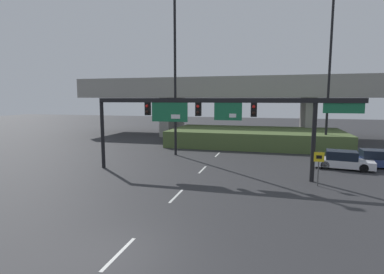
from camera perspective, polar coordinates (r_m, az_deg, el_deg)
The scene contains 10 objects.
ground_plane at distance 11.79m, azimuth -13.38°, elevation -20.46°, with size 160.00×160.00×0.00m, color #2D2D30.
lane_markings at distance 26.47m, azimuth 3.62°, elevation -4.62°, with size 0.14×35.22×0.01m.
signal_gantry at distance 21.13m, azimuth 3.75°, elevation 4.85°, with size 18.65×0.44×5.51m.
speed_limit_sign at distance 20.31m, azimuth 22.98°, elevation -4.67°, with size 0.60×0.11×2.22m.
highway_light_pole_near at distance 33.19m, azimuth 24.73°, elevation 11.57°, with size 0.70×0.36×15.87m.
highway_light_pole_far at distance 29.08m, azimuth -3.25°, elevation 13.73°, with size 0.70×0.36×16.70m.
overpass_bridge at distance 44.25m, azimuth 8.50°, elevation 8.04°, with size 46.27×9.92×8.39m.
grass_embankment at distance 36.35m, azimuth 11.91°, elevation -0.05°, with size 19.67×9.80×1.84m.
parked_sedan_near_right at distance 26.40m, azimuth 26.78°, elevation -4.00°, with size 4.48×2.37×1.41m.
parked_sedan_mid_right at distance 28.23m, azimuth 32.09°, elevation -3.64°, with size 4.69×1.79×1.40m.
Camera 1 is at (5.10, -9.13, 5.44)m, focal length 28.00 mm.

